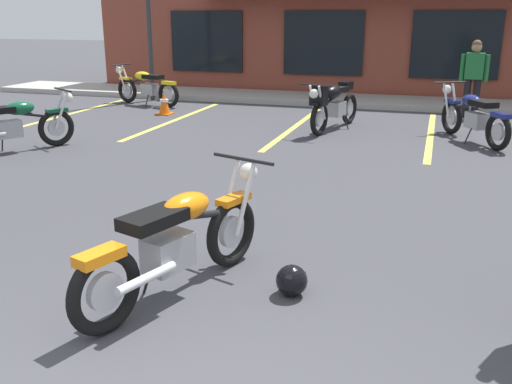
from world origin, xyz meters
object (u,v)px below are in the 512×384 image
at_px(motorcycle_green_cafe_racer, 474,116).
at_px(traffic_cone, 164,103).
at_px(motorcycle_black_cruiser, 147,86).
at_px(motorcycle_cream_vintage, 333,104).
at_px(person_in_black_shirt, 474,74).
at_px(helmet_on_pavement, 292,280).
at_px(motorcycle_foreground_classic, 177,241).
at_px(motorcycle_silver_naked, 14,125).

relative_size(motorcycle_green_cafe_racer, traffic_cone, 3.56).
height_order(motorcycle_black_cruiser, motorcycle_cream_vintage, same).
distance_m(motorcycle_black_cruiser, motorcycle_green_cafe_racer, 7.96).
bearing_deg(person_in_black_shirt, helmet_on_pavement, -100.23).
relative_size(motorcycle_foreground_classic, motorcycle_green_cafe_racer, 1.08).
height_order(motorcycle_cream_vintage, traffic_cone, motorcycle_cream_vintage).
bearing_deg(motorcycle_black_cruiser, traffic_cone, -47.96).
relative_size(motorcycle_foreground_classic, traffic_cone, 3.85).
height_order(motorcycle_black_cruiser, motorcycle_green_cafe_racer, same).
height_order(motorcycle_green_cafe_racer, person_in_black_shirt, person_in_black_shirt).
bearing_deg(motorcycle_silver_naked, motorcycle_cream_vintage, 36.34).
height_order(motorcycle_silver_naked, traffic_cone, motorcycle_silver_naked).
bearing_deg(traffic_cone, motorcycle_cream_vintage, -10.06).
relative_size(motorcycle_foreground_classic, person_in_black_shirt, 1.22).
relative_size(motorcycle_silver_naked, motorcycle_cream_vintage, 0.90).
bearing_deg(person_in_black_shirt, motorcycle_silver_naked, -141.20).
bearing_deg(traffic_cone, motorcycle_black_cruiser, 132.04).
bearing_deg(motorcycle_silver_naked, helmet_on_pavement, -32.33).
distance_m(motorcycle_green_cafe_racer, motorcycle_cream_vintage, 2.60).
bearing_deg(helmet_on_pavement, motorcycle_green_cafe_racer, 76.33).
distance_m(motorcycle_foreground_classic, motorcycle_cream_vintage, 7.24).
bearing_deg(motorcycle_foreground_classic, motorcycle_green_cafe_racer, 70.11).
xyz_separation_m(motorcycle_black_cruiser, motorcycle_cream_vintage, (5.08, -1.90, 0.07)).
relative_size(motorcycle_silver_naked, person_in_black_shirt, 1.12).
relative_size(motorcycle_green_cafe_racer, person_in_black_shirt, 1.13).
bearing_deg(person_in_black_shirt, motorcycle_green_cafe_racer, -91.41).
relative_size(motorcycle_cream_vintage, traffic_cone, 3.91).
height_order(person_in_black_shirt, helmet_on_pavement, person_in_black_shirt).
xyz_separation_m(person_in_black_shirt, helmet_on_pavement, (-1.70, -9.44, -0.82)).
distance_m(motorcycle_green_cafe_racer, helmet_on_pavement, 6.94).
bearing_deg(motorcycle_foreground_classic, motorcycle_black_cruiser, 119.36).
bearing_deg(helmet_on_pavement, motorcycle_silver_naked, 147.67).
xyz_separation_m(motorcycle_foreground_classic, motorcycle_silver_naked, (-4.73, 3.80, 0.00)).
distance_m(motorcycle_foreground_classic, motorcycle_green_cafe_racer, 7.42).
bearing_deg(helmet_on_pavement, motorcycle_foreground_classic, -164.35).
xyz_separation_m(motorcycle_silver_naked, helmet_on_pavement, (5.62, -3.56, -0.33)).
height_order(motorcycle_foreground_classic, traffic_cone, motorcycle_foreground_classic).
bearing_deg(motorcycle_black_cruiser, motorcycle_silver_naked, -85.60).
xyz_separation_m(motorcycle_black_cruiser, traffic_cone, (1.07, -1.19, -0.20)).
bearing_deg(motorcycle_black_cruiser, person_in_black_shirt, 4.10).
bearing_deg(person_in_black_shirt, motorcycle_cream_vintage, -137.24).
distance_m(motorcycle_silver_naked, person_in_black_shirt, 9.41).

